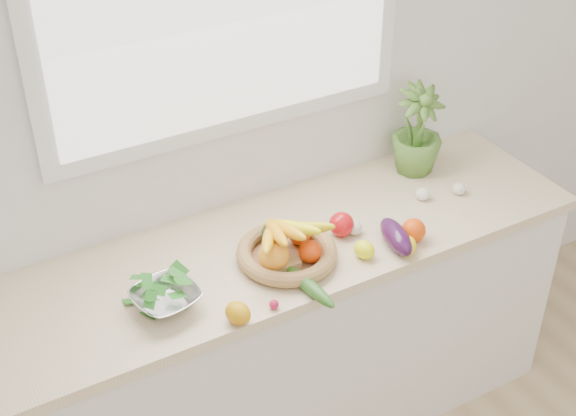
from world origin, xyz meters
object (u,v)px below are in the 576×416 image
fruit_basket (286,248)px  colander_with_spinach (166,294)px  eggplant (396,237)px  apple (341,224)px  cucumber (309,286)px  potted_herb (417,130)px

fruit_basket → colander_with_spinach: fruit_basket is taller
eggplant → apple: bearing=129.8°
fruit_basket → cucumber: bearing=-95.4°
potted_herb → colander_with_spinach: size_ratio=1.45×
apple → fruit_basket: size_ratio=0.23×
eggplant → potted_herb: bearing=46.1°
eggplant → potted_herb: size_ratio=0.58×
eggplant → colander_with_spinach: colander_with_spinach is taller
potted_herb → colander_with_spinach: bearing=-166.5°
apple → cucumber: apple is taller
cucumber → potted_herb: size_ratio=0.70×
eggplant → cucumber: eggplant is taller
apple → fruit_basket: (-0.24, -0.03, 0.01)m
apple → eggplant: bearing=-50.2°
cucumber → fruit_basket: size_ratio=0.66×
fruit_basket → eggplant: bearing=-18.0°
apple → potted_herb: (0.48, 0.22, 0.13)m
potted_herb → colander_with_spinach: 1.18m
potted_herb → apple: bearing=-155.2°
eggplant → colander_with_spinach: 0.80m
potted_herb → fruit_basket: size_ratio=0.94×
apple → eggplant: apple is taller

